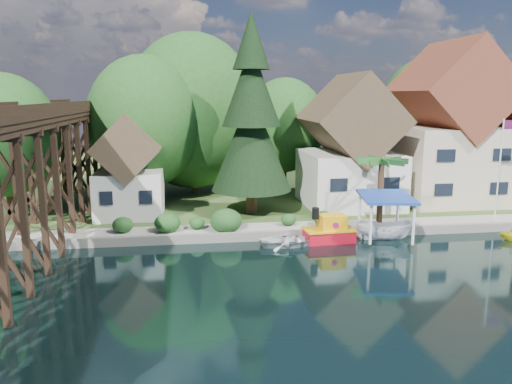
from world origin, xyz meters
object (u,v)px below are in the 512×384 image
house_center (448,134)px  conifer (251,119)px  palm_tree (382,163)px  trestle_bridge (19,174)px  flagpole (502,159)px  shed (129,173)px  boat_canopy (385,221)px  tugboat (330,231)px  boat_white_a (290,239)px  house_left (350,150)px

house_center → conifer: conifer is taller
conifer → palm_tree: conifer is taller
trestle_bridge → flagpole: trestle_bridge is taller
house_center → shed: house_center is taller
boat_canopy → flagpole: bearing=12.6°
shed → tugboat: shed is taller
trestle_bridge → boat_white_a: bearing=5.3°
house_left → tugboat: 10.73m
trestle_bridge → conifer: conifer is taller
shed → boat_canopy: (17.67, -7.47, -2.50)m
shed → palm_tree: bearing=-14.8°
tugboat → boat_white_a: bearing=-170.3°
house_center → conifer: bearing=-171.8°
palm_tree → conifer: bearing=154.2°
house_left → tugboat: (-4.15, -8.86, -4.41)m
house_center → tugboat: (-13.15, -9.36, -5.69)m
shed → trestle_bridge: bearing=-118.2°
house_center → flagpole: (0.37, -7.29, -1.29)m
house_center → palm_tree: (-8.67, -6.83, -1.48)m
trestle_bridge → boat_canopy: (22.67, 1.86, -4.02)m
trestle_bridge → palm_tree: (23.33, 4.49, -0.41)m
tugboat → house_center: bearing=35.4°
trestle_bridge → palm_tree: size_ratio=8.69×
conifer → boat_white_a: 10.59m
house_center → boat_canopy: house_center is taller
house_left → conifer: size_ratio=0.72×
house_center → tugboat: bearing=-144.6°
conifer → palm_tree: 10.33m
house_left → trestle_bridge: bearing=-154.8°
trestle_bridge → shed: trestle_bridge is taller
trestle_bridge → boat_white_a: (16.00, 1.49, -4.94)m
trestle_bridge → shed: (5.00, 9.33, -1.52)m
house_center → shed: bearing=-175.8°
trestle_bridge → house_left: house_left is taller
trestle_bridge → house_left: (23.00, 10.83, -0.21)m
house_center → shed: (-27.00, -2.00, -2.59)m
shed → boat_white_a: bearing=-35.5°
boat_canopy → shed: bearing=157.1°
trestle_bridge → shed: bearing=61.8°
palm_tree → tugboat: bearing=-150.6°
trestle_bridge → palm_tree: trestle_bridge is taller
house_left → palm_tree: bearing=-87.1°
house_left → house_center: house_center is taller
trestle_bridge → shed: size_ratio=5.63×
boat_white_a → boat_canopy: (6.67, 0.37, 0.92)m
palm_tree → tugboat: palm_tree is taller
trestle_bridge → house_left: bearing=25.2°
house_center → boat_white_a: (-16.00, -9.84, -6.01)m
shed → flagpole: size_ratio=1.04×
conifer → boat_canopy: size_ratio=2.90×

